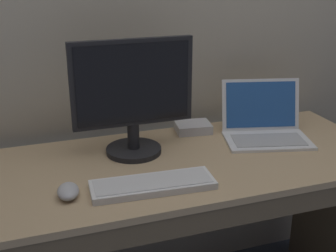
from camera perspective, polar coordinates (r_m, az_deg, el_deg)
name	(u,v)px	position (r m, az deg, el deg)	size (l,w,h in m)	color
desk	(185,219)	(1.77, 2.16, -11.84)	(1.55, 0.65, 0.78)	tan
laptop_white	(265,127)	(1.88, 12.30, -0.15)	(0.39, 0.34, 0.22)	white
external_monitor	(133,98)	(1.63, -4.50, 3.57)	(0.45, 0.21, 0.44)	black
wired_keyboard	(153,184)	(1.46, -1.96, -7.48)	(0.41, 0.16, 0.03)	white
computer_mouse	(68,191)	(1.44, -12.64, -8.13)	(0.07, 0.10, 0.04)	#B7B7BC
external_drive_box	(193,127)	(1.91, 3.22, -0.17)	(0.15, 0.11, 0.04)	silver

